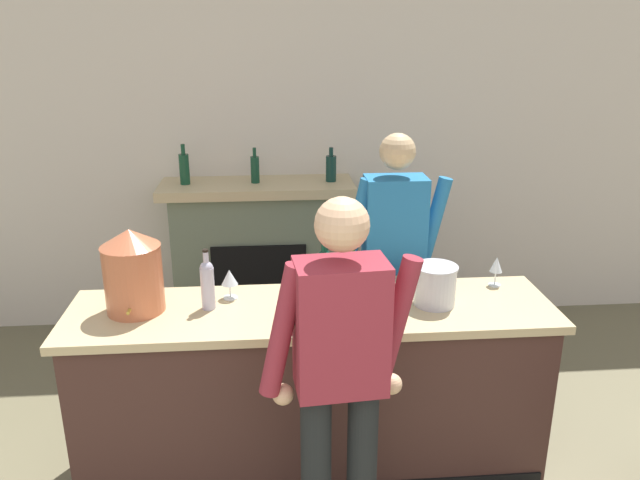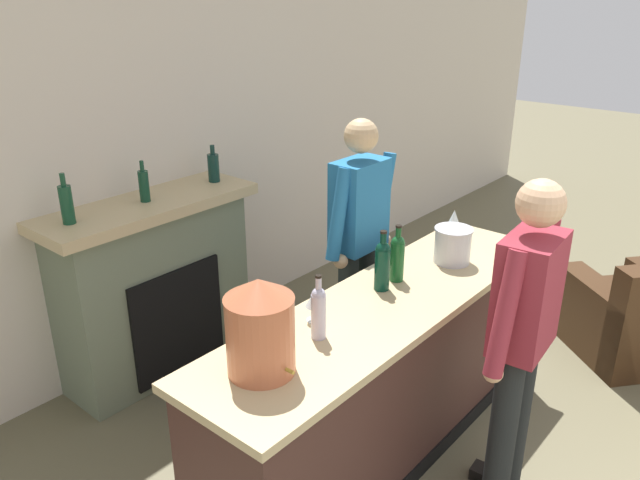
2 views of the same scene
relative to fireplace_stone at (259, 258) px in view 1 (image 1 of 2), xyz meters
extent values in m
cube|color=beige|center=(0.05, 0.26, 0.75)|extent=(12.00, 0.07, 2.75)
cube|color=#412621|center=(0.29, -1.66, -0.16)|extent=(2.41, 0.57, 0.92)
cube|color=tan|center=(0.29, -1.66, 0.32)|extent=(2.48, 0.64, 0.04)
cube|color=slate|center=(0.00, 0.01, -0.05)|extent=(1.27, 0.44, 1.15)
cube|color=black|center=(0.00, -0.23, -0.19)|extent=(0.70, 0.02, 0.74)
cube|color=tan|center=(0.00, -0.01, 0.56)|extent=(1.43, 0.52, 0.07)
cylinder|color=#144128|center=(-0.52, -0.01, 0.71)|extent=(0.07, 0.07, 0.22)
cylinder|color=#144128|center=(-0.52, -0.01, 0.86)|extent=(0.03, 0.03, 0.07)
cylinder|color=#123B27|center=(-0.01, -0.01, 0.70)|extent=(0.06, 0.06, 0.20)
cylinder|color=#123B27|center=(-0.01, -0.01, 0.83)|extent=(0.03, 0.03, 0.07)
cylinder|color=#102F29|center=(0.55, -0.01, 0.69)|extent=(0.08, 0.08, 0.19)
cylinder|color=#102F29|center=(0.55, -0.01, 0.82)|extent=(0.03, 0.03, 0.06)
cylinder|color=black|center=(0.46, -2.34, -0.16)|extent=(0.13, 0.13, 0.93)
cube|color=maroon|center=(0.36, -2.35, 0.58)|extent=(0.38, 0.25, 0.55)
cylinder|color=maroon|center=(0.59, -2.31, 0.58)|extent=(0.20, 0.08, 0.57)
sphere|color=#DCAC81|center=(0.58, -2.29, 0.28)|extent=(0.09, 0.09, 0.09)
cylinder|color=maroon|center=(0.13, -2.35, 0.58)|extent=(0.20, 0.08, 0.57)
sphere|color=#DCAC81|center=(0.13, -2.33, 0.28)|extent=(0.09, 0.09, 0.09)
sphere|color=#DCAC81|center=(0.36, -2.35, 1.01)|extent=(0.21, 0.21, 0.21)
cylinder|color=#222D2B|center=(0.73, -1.06, -0.16)|extent=(0.13, 0.13, 0.92)
cube|color=black|center=(0.73, -1.13, -0.59)|extent=(0.10, 0.24, 0.07)
cylinder|color=#222D2B|center=(0.93, -1.06, -0.16)|extent=(0.13, 0.13, 0.92)
cube|color=black|center=(0.93, -1.13, -0.59)|extent=(0.10, 0.24, 0.07)
cube|color=#236DA5|center=(0.83, -1.06, 0.59)|extent=(0.36, 0.22, 0.57)
cylinder|color=#236DA5|center=(0.60, -1.08, 0.59)|extent=(0.20, 0.08, 0.57)
sphere|color=tan|center=(0.60, -1.10, 0.29)|extent=(0.09, 0.09, 0.09)
cylinder|color=#236DA5|center=(1.06, -1.08, 0.59)|extent=(0.20, 0.08, 0.57)
sphere|color=tan|center=(1.06, -1.10, 0.29)|extent=(0.09, 0.09, 0.09)
sphere|color=tan|center=(0.83, -1.06, 1.02)|extent=(0.21, 0.21, 0.21)
cylinder|color=#BB623F|center=(-0.59, -1.62, 0.52)|extent=(0.29, 0.29, 0.34)
cone|color=#BB623F|center=(-0.59, -1.62, 0.73)|extent=(0.29, 0.29, 0.09)
cylinder|color=#B29333|center=(-0.59, -1.78, 0.41)|extent=(0.02, 0.04, 0.02)
cylinder|color=silver|center=(0.92, -1.67, 0.44)|extent=(0.21, 0.21, 0.20)
cylinder|color=silver|center=(0.92, -1.67, 0.55)|extent=(0.22, 0.22, 0.01)
cylinder|color=#AFADC2|center=(-0.23, -1.63, 0.45)|extent=(0.07, 0.07, 0.22)
sphere|color=#AFADC2|center=(-0.23, -1.63, 0.56)|extent=(0.07, 0.07, 0.07)
cylinder|color=#AFADC2|center=(-0.23, -1.63, 0.61)|extent=(0.03, 0.03, 0.09)
cylinder|color=black|center=(-0.23, -1.63, 0.66)|extent=(0.03, 0.03, 0.01)
cylinder|color=#155123|center=(0.51, -1.56, 0.46)|extent=(0.08, 0.08, 0.22)
sphere|color=#155123|center=(0.51, -1.56, 0.57)|extent=(0.07, 0.07, 0.07)
cylinder|color=#155123|center=(0.51, -1.56, 0.61)|extent=(0.03, 0.03, 0.09)
cylinder|color=black|center=(0.51, -1.56, 0.66)|extent=(0.03, 0.03, 0.01)
cylinder|color=#083021|center=(0.36, -1.56, 0.46)|extent=(0.08, 0.08, 0.23)
sphere|color=#083021|center=(0.36, -1.56, 0.58)|extent=(0.08, 0.08, 0.08)
cylinder|color=#083021|center=(0.36, -1.56, 0.62)|extent=(0.03, 0.03, 0.09)
cylinder|color=black|center=(0.36, -1.56, 0.67)|extent=(0.04, 0.04, 0.01)
cylinder|color=silver|center=(-0.13, -1.51, 0.35)|extent=(0.07, 0.07, 0.01)
cylinder|color=silver|center=(-0.13, -1.51, 0.39)|extent=(0.01, 0.01, 0.07)
cone|color=silver|center=(-0.13, -1.51, 0.46)|extent=(0.09, 0.09, 0.08)
cylinder|color=silver|center=(1.32, -1.46, 0.35)|extent=(0.07, 0.07, 0.01)
cylinder|color=silver|center=(1.32, -1.46, 0.39)|extent=(0.01, 0.01, 0.08)
cone|color=silver|center=(1.32, -1.46, 0.47)|extent=(0.07, 0.07, 0.09)
camera|label=1|loc=(0.09, -4.54, 1.71)|focal=35.00mm
camera|label=2|loc=(-2.13, -3.24, 1.85)|focal=35.00mm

